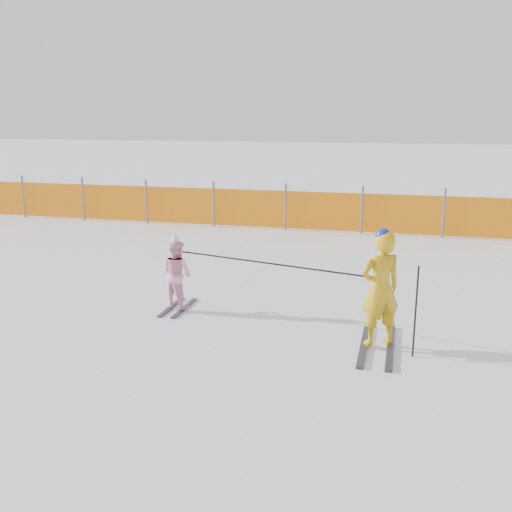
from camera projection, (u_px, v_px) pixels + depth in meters
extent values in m
plane|color=white|center=(247.00, 334.00, 7.97)|extent=(120.00, 120.00, 0.00)
cube|color=black|center=(364.00, 344.00, 7.55)|extent=(0.09, 1.54, 0.04)
cube|color=black|center=(390.00, 347.00, 7.47)|extent=(0.09, 1.54, 0.04)
imported|color=gold|center=(380.00, 289.00, 7.33)|extent=(0.66, 0.60, 1.52)
sphere|color=navy|center=(383.00, 236.00, 7.16)|extent=(0.20, 0.20, 0.20)
cube|color=black|center=(171.00, 307.00, 9.04)|extent=(0.09, 0.96, 0.03)
cube|color=black|center=(184.00, 308.00, 8.99)|extent=(0.09, 0.96, 0.03)
imported|color=#FFA6D1|center=(177.00, 274.00, 8.88)|extent=(0.64, 0.57, 1.07)
cone|color=white|center=(175.00, 238.00, 8.75)|extent=(0.19, 0.19, 0.24)
cylinder|color=black|center=(416.00, 312.00, 7.08)|extent=(0.02, 0.02, 1.19)
cylinder|color=black|center=(269.00, 263.00, 8.04)|extent=(2.90, 0.74, 0.02)
cylinder|color=#595960|center=(24.00, 196.00, 17.04)|extent=(0.06, 0.06, 1.25)
cylinder|color=#595960|center=(83.00, 199.00, 16.55)|extent=(0.06, 0.06, 1.25)
cylinder|color=#595960|center=(147.00, 201.00, 16.06)|extent=(0.06, 0.06, 1.25)
cylinder|color=#595960|center=(214.00, 204.00, 15.57)|extent=(0.06, 0.06, 1.25)
cylinder|color=#595960|center=(285.00, 207.00, 15.08)|extent=(0.06, 0.06, 1.25)
cylinder|color=#595960|center=(362.00, 210.00, 14.59)|extent=(0.06, 0.06, 1.25)
cylinder|color=#595960|center=(444.00, 213.00, 14.10)|extent=(0.06, 0.06, 1.25)
cube|color=orange|center=(214.00, 207.00, 15.59)|extent=(16.01, 0.03, 1.00)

